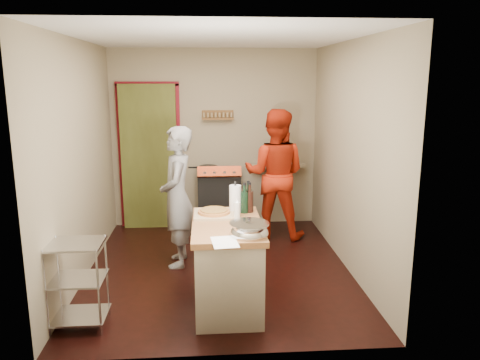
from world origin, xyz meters
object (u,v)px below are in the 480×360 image
at_px(island, 228,262).
at_px(person_red, 275,174).
at_px(person_stripe, 177,197).
at_px(stove, 219,200).
at_px(wire_shelving, 77,280).

xyz_separation_m(island, person_red, (0.75, 2.01, 0.44)).
bearing_deg(person_stripe, person_red, 124.99).
bearing_deg(stove, wire_shelving, -116.85).
distance_m(wire_shelving, person_stripe, 1.65).
distance_m(wire_shelving, person_red, 3.15).
distance_m(person_stripe, person_red, 1.58).
bearing_deg(island, person_stripe, 116.33).
relative_size(stove, person_red, 0.56).
xyz_separation_m(person_stripe, person_red, (1.28, 0.92, 0.06)).
bearing_deg(person_red, island, 86.54).
relative_size(wire_shelving, person_red, 0.45).
bearing_deg(island, wire_shelving, -167.41).
bearing_deg(person_red, wire_shelving, 64.76).
bearing_deg(person_stripe, stove, 156.52).
height_order(wire_shelving, person_red, person_red).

